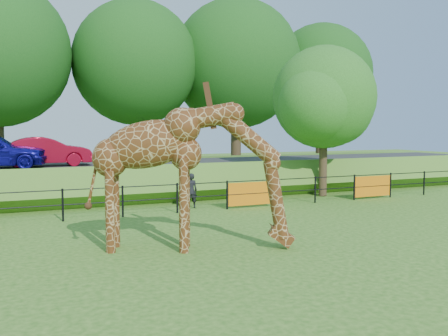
# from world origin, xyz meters

# --- Properties ---
(ground) EXTENTS (90.00, 90.00, 0.00)m
(ground) POSITION_xyz_m (0.00, 0.00, 0.00)
(ground) COLOR #2B6118
(ground) RESTS_ON ground
(giraffe) EXTENTS (5.25, 2.96, 3.78)m
(giraffe) POSITION_xyz_m (-1.41, 2.71, 1.89)
(giraffe) COLOR #562C11
(giraffe) RESTS_ON ground
(perimeter_fence) EXTENTS (28.07, 0.10, 1.10)m
(perimeter_fence) POSITION_xyz_m (0.00, 8.00, 0.55)
(perimeter_fence) COLOR black
(perimeter_fence) RESTS_ON ground
(embankment) EXTENTS (40.00, 9.00, 1.30)m
(embankment) POSITION_xyz_m (0.00, 15.50, 0.65)
(embankment) COLOR #2B6118
(embankment) RESTS_ON ground
(road) EXTENTS (40.00, 5.00, 0.12)m
(road) POSITION_xyz_m (0.00, 14.00, 1.36)
(road) COLOR #313133
(road) RESTS_ON embankment
(car_red) EXTENTS (3.89, 1.38, 1.28)m
(car_red) POSITION_xyz_m (-4.04, 13.95, 2.06)
(car_red) COLOR #A40B23
(car_red) RESTS_ON road
(visitor) EXTENTS (0.55, 0.42, 1.36)m
(visitor) POSITION_xyz_m (0.85, 8.85, 0.68)
(visitor) COLOR black
(visitor) RESTS_ON ground
(tree_east) EXTENTS (5.40, 4.71, 6.76)m
(tree_east) POSITION_xyz_m (7.60, 9.63, 4.28)
(tree_east) COLOR #382A19
(tree_east) RESTS_ON ground
(bg_tree_line) EXTENTS (37.30, 8.80, 11.82)m
(bg_tree_line) POSITION_xyz_m (1.89, 22.00, 7.19)
(bg_tree_line) COLOR #382A19
(bg_tree_line) RESTS_ON ground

